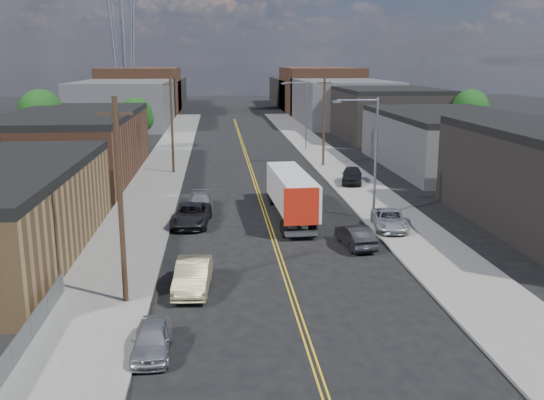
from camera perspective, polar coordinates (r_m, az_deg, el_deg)
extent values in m
plane|color=black|center=(79.12, -2.57, 4.57)|extent=(260.00, 260.00, 0.00)
cube|color=gold|center=(64.33, -1.92, 2.63)|extent=(0.32, 120.00, 0.01)
cube|color=slate|center=(64.48, -10.39, 2.51)|extent=(5.00, 140.00, 0.15)
cube|color=slate|center=(65.55, 6.40, 2.81)|extent=(5.00, 140.00, 0.15)
cube|color=#512F20|center=(64.39, -18.15, 4.70)|extent=(12.00, 26.00, 6.00)
cube|color=black|center=(64.04, -18.36, 7.62)|extent=(12.00, 26.00, 0.60)
cube|color=navy|center=(43.31, 20.64, 1.55)|extent=(0.30, 20.00, 0.80)
cube|color=#39393B|center=(69.67, 16.46, 5.19)|extent=(14.00, 24.00, 5.50)
cube|color=black|center=(69.35, 16.62, 7.69)|extent=(14.00, 24.00, 0.60)
cube|color=black|center=(94.10, 10.68, 7.85)|extent=(14.00, 22.00, 7.00)
cube|color=black|center=(93.85, 10.78, 10.16)|extent=(14.00, 22.00, 0.60)
cube|color=#39393B|center=(114.61, -13.61, 8.85)|extent=(16.00, 30.00, 8.00)
cube|color=#39393B|center=(115.87, 6.62, 9.16)|extent=(16.00, 30.00, 8.00)
cube|color=#512F20|center=(139.30, -12.18, 10.00)|extent=(16.00, 26.00, 10.00)
cube|color=#512F20|center=(140.34, 4.53, 10.27)|extent=(16.00, 26.00, 10.00)
cube|color=black|center=(159.23, -11.31, 9.84)|extent=(16.00, 40.00, 7.00)
cube|color=black|center=(160.14, 3.30, 10.08)|extent=(16.00, 40.00, 7.00)
cylinder|color=gray|center=(129.54, -13.82, 14.15)|extent=(0.80, 0.80, 30.00)
cylinder|color=gray|center=(128.06, -14.74, 14.12)|extent=(1.94, 1.94, 29.98)
cylinder|color=gray|center=(127.55, -13.13, 14.21)|extent=(1.94, 1.94, 29.98)
cylinder|color=gray|center=(131.54, -14.49, 14.09)|extent=(1.94, 1.94, 29.98)
cylinder|color=gray|center=(131.04, -12.93, 14.18)|extent=(1.94, 1.94, 29.98)
cylinder|color=gray|center=(45.28, 9.73, 3.83)|extent=(0.18, 0.18, 9.00)
cylinder|color=gray|center=(44.44, 8.05, 9.30)|extent=(3.00, 0.12, 0.12)
cube|color=gray|center=(44.13, 6.13, 9.20)|extent=(0.60, 0.25, 0.18)
cylinder|color=gray|center=(79.36, 3.23, 7.86)|extent=(0.18, 0.18, 9.00)
cylinder|color=gray|center=(78.88, 2.18, 10.97)|extent=(3.00, 0.12, 0.12)
cube|color=gray|center=(78.71, 1.07, 10.90)|extent=(0.60, 0.25, 0.18)
cylinder|color=black|center=(29.29, -14.07, -0.35)|extent=(0.26, 0.26, 10.00)
cube|color=black|center=(28.65, -14.54, 7.85)|extent=(1.60, 0.12, 0.12)
cylinder|color=black|center=(63.69, -9.40, 6.90)|extent=(0.26, 0.26, 10.00)
cube|color=black|center=(63.39, -9.54, 10.68)|extent=(1.60, 0.12, 0.12)
cylinder|color=black|center=(67.55, 4.91, 7.37)|extent=(0.26, 0.26, 10.00)
cube|color=black|center=(67.27, 4.98, 10.93)|extent=(1.60, 0.12, 0.12)
cube|color=slate|center=(25.54, -23.29, -13.57)|extent=(0.02, 16.00, 1.20)
cube|color=slate|center=(25.28, -23.41, -12.35)|extent=(0.05, 16.00, 0.05)
cylinder|color=black|center=(76.53, -20.72, 5.16)|extent=(0.36, 0.36, 4.50)
sphere|color=#0F340E|center=(76.18, -20.94, 7.84)|extent=(5.04, 5.04, 5.04)
sphere|color=#0F340E|center=(76.38, -20.39, 7.22)|extent=(3.96, 3.96, 3.96)
sphere|color=#0F340E|center=(75.98, -21.35, 7.32)|extent=(3.60, 3.60, 3.60)
cylinder|color=black|center=(81.43, -12.59, 5.85)|extent=(0.36, 0.36, 3.75)
sphere|color=#0F340E|center=(81.12, -12.69, 7.95)|extent=(4.20, 4.20, 4.20)
sphere|color=#0F340E|center=(81.41, -12.22, 7.46)|extent=(3.30, 3.30, 3.30)
sphere|color=#0F340E|center=(80.84, -13.06, 7.54)|extent=(3.00, 3.00, 3.00)
cylinder|color=black|center=(85.63, 18.02, 6.03)|extent=(0.36, 0.36, 4.25)
sphere|color=#0F340E|center=(85.32, 18.18, 8.29)|extent=(4.76, 4.76, 4.76)
sphere|color=#0F340E|center=(85.90, 18.43, 7.73)|extent=(3.74, 3.74, 3.74)
sphere|color=#0F340E|center=(84.81, 17.95, 7.88)|extent=(3.40, 3.40, 3.40)
cube|color=silver|center=(44.49, 1.84, 0.96)|extent=(2.76, 10.67, 2.47)
cube|color=#9D190C|center=(39.38, 2.78, -0.64)|extent=(2.32, 0.22, 2.49)
cube|color=gray|center=(39.84, 2.75, -3.17)|extent=(2.20, 0.69, 0.25)
cube|color=black|center=(51.03, 0.93, 1.46)|extent=(2.33, 2.92, 2.73)
cylinder|color=black|center=(41.18, 2.48, -2.69)|extent=(2.33, 0.98, 0.88)
cylinder|color=black|center=(51.22, 0.93, 0.45)|extent=(2.24, 0.98, 0.88)
imported|color=#A1A3A6|center=(25.40, -11.25, -12.76)|extent=(1.54, 3.75, 1.27)
imported|color=#978D63|center=(31.56, -7.46, -7.07)|extent=(2.00, 4.94, 1.59)
imported|color=black|center=(43.82, -7.59, -1.40)|extent=(3.01, 5.66, 1.51)
imported|color=gray|center=(48.28, -6.73, -0.16)|extent=(1.94, 4.54, 1.31)
imported|color=black|center=(38.79, 7.84, -3.38)|extent=(1.97, 4.45, 1.42)
imported|color=#B7BBBD|center=(42.75, 11.01, -1.82)|extent=(2.84, 5.04, 1.33)
imported|color=black|center=(58.08, 7.53, 2.34)|extent=(2.86, 4.94, 1.58)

